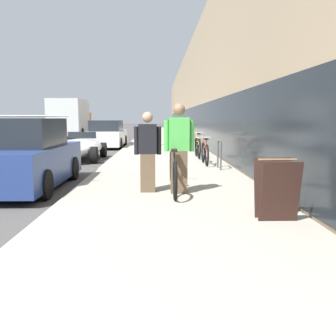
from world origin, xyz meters
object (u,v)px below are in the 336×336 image
Objects in this scene: parked_sedan_curbside at (24,157)px; tandem_bicycle at (173,171)px; person_bystander at (148,152)px; bike_rack_hoop at (219,151)px; moving_truck at (70,119)px; person_rider at (179,149)px; cruiser_bike_nearest at (205,153)px; vintage_roadster_curbside at (80,148)px; parked_sedan_far at (107,135)px; cruiser_bike_middle at (198,147)px; sandwich_board_sign at (277,189)px.

tandem_bicycle is at bearing -13.70° from parked_sedan_curbside.
person_bystander reaches higher than tandem_bicycle.
person_bystander is 1.89× the size of bike_rack_hoop.
person_bystander is at bearing -73.46° from moving_truck.
person_rider is 1.06× the size of cruiser_bike_nearest.
parked_sedan_far reaches higher than vintage_roadster_curbside.
parked_sedan_far is 0.78× the size of moving_truck.
parked_sedan_curbside is at bearing -90.13° from vintage_roadster_curbside.
person_bystander is 0.89× the size of cruiser_bike_middle.
bike_rack_hoop is at bearing 68.84° from person_rider.
moving_truck is (-9.02, 25.99, 0.99)m from sandwich_board_sign.
parked_sedan_far is at bearing 89.30° from parked_sedan_curbside.
bike_rack_hoop is at bearing -66.06° from moving_truck.
tandem_bicycle is 0.60× the size of parked_sedan_far.
moving_truck reaches higher than bike_rack_hoop.
moving_truck reaches higher than parked_sedan_far.
cruiser_bike_middle reaches higher than tandem_bicycle.
person_rider is at bearing -111.16° from bike_rack_hoop.
person_bystander is (-0.51, -0.22, 0.42)m from tandem_bicycle.
cruiser_bike_middle reaches higher than sandwich_board_sign.
moving_truck is at bearing 116.95° from cruiser_bike_middle.
cruiser_bike_middle is (1.07, 6.74, -0.49)m from person_rider.
cruiser_bike_middle reaches higher than cruiser_bike_nearest.
moving_truck is at bearing 104.15° from vintage_roadster_curbside.
person_bystander is at bearing -20.20° from parked_sedan_curbside.
cruiser_bike_nearest is 6.65m from sandwich_board_sign.
cruiser_bike_nearest is 9.88m from parked_sedan_far.
tandem_bicycle is at bearing -72.17° from moving_truck.
person_bystander is 0.34× the size of parked_sedan_far.
parked_sedan_far is at bearing 115.10° from bike_rack_hoop.
person_rider is at bearing -99.00° from cruiser_bike_middle.
parked_sedan_far is (-3.29, 13.51, -0.32)m from person_rider.
bike_rack_hoop is at bearing 65.08° from tandem_bicycle.
sandwich_board_sign is at bearing -73.44° from parked_sedan_far.
moving_truck is (-4.28, 16.96, 1.09)m from vintage_roadster_curbside.
bike_rack_hoop is 0.22× the size of vintage_roadster_curbside.
moving_truck is at bearing 113.94° from bike_rack_hoop.
parked_sedan_far is (-4.66, 9.96, 0.05)m from bike_rack_hoop.
parked_sedan_curbside reaches higher than parked_sedan_far.
vintage_roadster_curbside is at bearing 117.72° from sandwich_board_sign.
person_rider is at bearing -18.89° from parked_sedan_curbside.
cruiser_bike_middle is (-0.31, 3.19, -0.12)m from bike_rack_hoop.
tandem_bicycle is at bearing -105.54° from cruiser_bike_nearest.
cruiser_bike_middle is (1.69, 6.60, -0.41)m from person_bystander.
cruiser_bike_middle is at bearing 75.67° from person_bystander.
cruiser_bike_middle is (-0.02, 2.10, 0.03)m from cruiser_bike_nearest.
vintage_roadster_curbside reaches higher than cruiser_bike_middle.
vintage_roadster_curbside is (0.01, 5.86, -0.25)m from parked_sedan_curbside.
moving_truck is (-8.79, 19.35, 1.07)m from cruiser_bike_nearest.
cruiser_bike_nearest is at bearing 69.29° from person_bystander.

